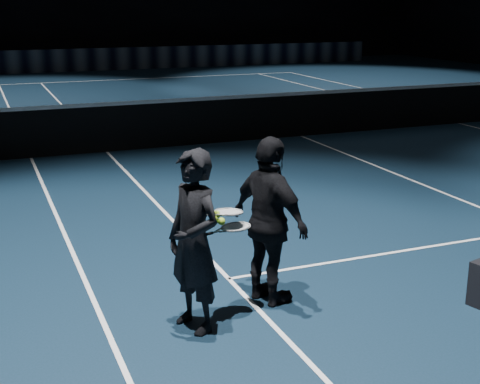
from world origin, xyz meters
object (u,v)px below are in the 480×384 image
Objects in this scene: racket_upper at (228,212)px; tennis_balls at (218,219)px; racket_lower at (236,227)px; player_a at (194,242)px; player_b at (270,222)px.

racket_upper reaches higher than tennis_balls.
racket_lower is 1.00× the size of racket_upper.
racket_lower is 5.67× the size of tennis_balls.
racket_upper is 5.67× the size of tennis_balls.
player_a reaches higher than racket_upper.
player_b is (0.81, 0.25, 0.00)m from player_a.
player_b reaches higher than racket_lower.
racket_upper is (-0.06, 0.02, 0.14)m from racket_lower.
player_b is at bearing 16.36° from tennis_balls.
racket_upper is (0.37, 0.15, 0.17)m from player_a.
player_b is 0.48m from racket_upper.
player_b is 13.27× the size of tennis_balls.
racket_upper is 0.15m from tennis_balls.
player_b reaches higher than racket_upper.
player_a is at bearing -178.29° from racket_upper.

